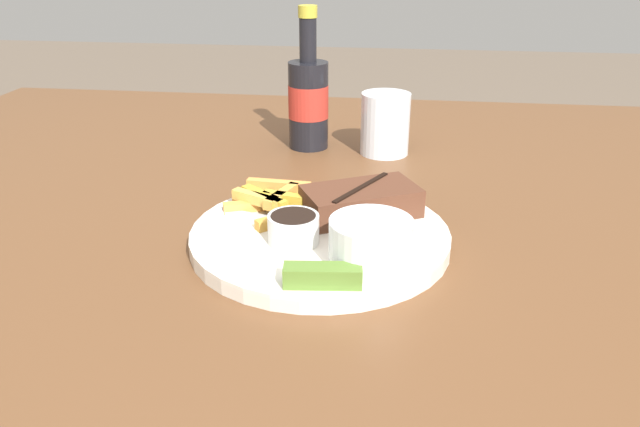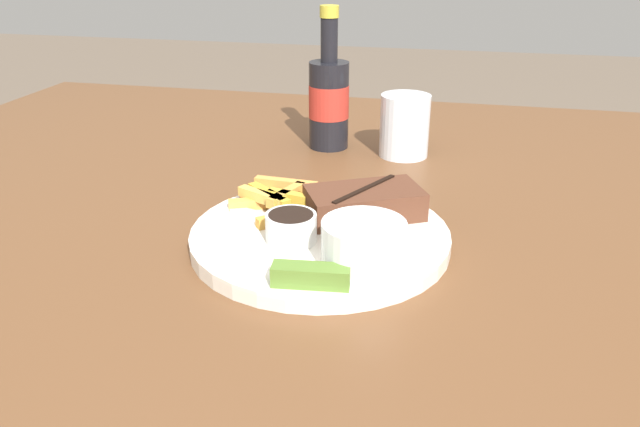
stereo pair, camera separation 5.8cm
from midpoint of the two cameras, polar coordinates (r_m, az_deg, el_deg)
The scene contains 11 objects.
dining_table at distance 0.73m, azimuth -2.28°, elevation -7.08°, with size 1.56×1.39×0.76m.
dinner_plate at distance 0.70m, azimuth -2.37°, elevation -2.21°, with size 0.29×0.29×0.02m.
steak_portion at distance 0.73m, azimuth 1.49°, elevation 1.10°, with size 0.15×0.12×0.04m.
fries_pile at distance 0.75m, azimuth -5.97°, elevation 1.21°, with size 0.15×0.13×0.02m.
coleslaw_cup at distance 0.61m, azimuth 1.99°, elevation -2.46°, with size 0.08×0.08×0.05m.
dipping_sauce_cup at distance 0.66m, azimuth -4.95°, elevation -1.33°, with size 0.06×0.06×0.03m.
pickle_spear at distance 0.59m, azimuth -2.61°, elevation -5.77°, with size 0.08×0.03×0.02m.
fork_utensil at distance 0.73m, azimuth -7.83°, elevation -0.41°, with size 0.13×0.05×0.00m.
knife_utensil at distance 0.73m, azimuth -1.68°, elevation -0.14°, with size 0.08×0.16×0.01m.
beer_bottle at distance 1.01m, azimuth -2.74°, elevation 10.38°, with size 0.06×0.06×0.22m.
drinking_glass at distance 0.99m, azimuth 4.29°, elevation 8.16°, with size 0.08×0.08×0.10m.
Camera 1 is at (0.08, -0.62, 1.08)m, focal length 35.00 mm.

